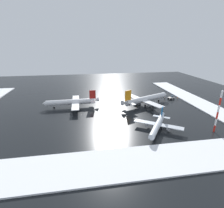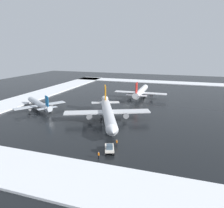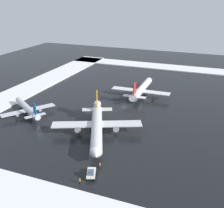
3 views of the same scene
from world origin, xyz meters
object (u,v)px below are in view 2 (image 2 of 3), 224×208
Objects in this scene: airplane_parked_portside at (39,104)px; ground_crew_beside_wing at (117,142)px; pushback_tug at (109,148)px; ground_crew_near_tug at (99,155)px; airplane_distant_tail at (108,113)px; airplane_far_rear at (141,92)px.

airplane_parked_portside reaches higher than ground_crew_beside_wing.
pushback_tug is 2.97× the size of ground_crew_near_tug.
airplane_distant_tail is at bearing 179.82° from pushback_tug.
airplane_far_rear is 6.37× the size of pushback_tug.
ground_crew_near_tug is at bearing 176.28° from airplane_parked_portside.
airplane_parked_portside is 12.93× the size of ground_crew_beside_wing.
airplane_far_rear reaches higher than ground_crew_near_tug.
airplane_far_rear is (-43.47, 2.86, -0.42)m from airplane_distant_tail.
airplane_parked_portside is at bearing 135.12° from airplane_far_rear.
airplane_parked_portside is 4.35× the size of pushback_tug.
airplane_far_rear reaches higher than pushback_tug.
pushback_tug is (64.56, 5.06, -1.90)m from airplane_far_rear.
airplane_parked_portside is 50.11m from ground_crew_near_tug.
airplane_distant_tail reaches higher than pushback_tug.
ground_crew_near_tug is (3.53, -1.45, -0.31)m from pushback_tug.
airplane_far_rear is at bearing -25.73° from ground_crew_beside_wing.
ground_crew_beside_wing is at bearing 3.05° from airplane_distant_tail.
ground_crew_beside_wing is (-4.49, 0.48, -0.31)m from pushback_tug.
airplane_distant_tail is 18.79m from ground_crew_beside_wing.
ground_crew_beside_wing and ground_crew_near_tug have the same top height.
pushback_tug is 4.52m from ground_crew_beside_wing.
airplane_distant_tail is 22.64m from pushback_tug.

